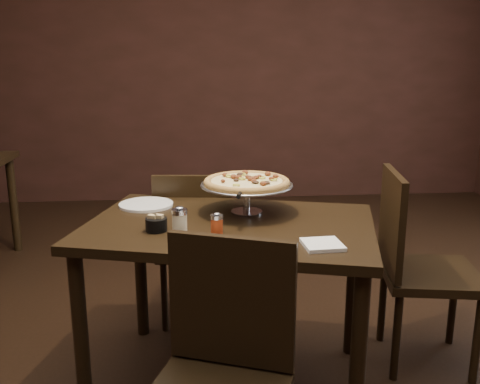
{
  "coord_description": "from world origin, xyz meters",
  "views": [
    {
      "loc": [
        -0.19,
        -2.2,
        1.5
      ],
      "look_at": [
        0.0,
        0.11,
        0.92
      ],
      "focal_mm": 40.0,
      "sensor_mm": 36.0,
      "label": 1
    }
  ],
  "objects": [
    {
      "name": "room",
      "position": [
        0.06,
        0.03,
        1.4
      ],
      "size": [
        6.04,
        7.04,
        2.84
      ],
      "color": "black",
      "rests_on": "ground"
    },
    {
      "name": "napkin_stack",
      "position": [
        0.29,
        -0.27,
        0.8
      ],
      "size": [
        0.16,
        0.16,
        0.02
      ],
      "primitive_type": "cube",
      "rotation": [
        0.0,
        0.0,
        0.07
      ],
      "color": "white",
      "rests_on": "dining_table"
    },
    {
      "name": "pizza_stand",
      "position": [
        0.04,
        0.22,
        0.93
      ],
      "size": [
        0.44,
        0.44,
        0.18
      ],
      "color": "#B7B7BF",
      "rests_on": "dining_table"
    },
    {
      "name": "chair_near",
      "position": [
        -0.13,
        -0.67,
        0.51
      ],
      "size": [
        0.56,
        0.56,
        0.94
      ],
      "rotation": [
        0.0,
        0.0,
        -0.36
      ],
      "color": "black",
      "rests_on": "ground"
    },
    {
      "name": "serving_spatula",
      "position": [
        -0.0,
        0.02,
        0.93
      ],
      "size": [
        0.14,
        0.14,
        0.02
      ],
      "rotation": [
        0.0,
        0.0,
        -0.19
      ],
      "color": "#B7B7BF",
      "rests_on": "pizza_stand"
    },
    {
      "name": "packet_caddy",
      "position": [
        -0.36,
        -0.02,
        0.82
      ],
      "size": [
        0.09,
        0.09,
        0.07
      ],
      "rotation": [
        0.0,
        0.0,
        -0.41
      ],
      "color": "black",
      "rests_on": "dining_table"
    },
    {
      "name": "pepper_flake_shaker",
      "position": [
        -0.11,
        -0.09,
        0.83
      ],
      "size": [
        0.05,
        0.05,
        0.09
      ],
      "color": "maroon",
      "rests_on": "dining_table"
    },
    {
      "name": "chair_far",
      "position": [
        -0.2,
        0.66,
        0.49
      ],
      "size": [
        0.46,
        0.46,
        0.9
      ],
      "rotation": [
        0.0,
        0.0,
        3.05
      ],
      "color": "black",
      "rests_on": "ground"
    },
    {
      "name": "plate_near",
      "position": [
        -0.13,
        -0.27,
        0.79
      ],
      "size": [
        0.22,
        0.22,
        0.01
      ],
      "primitive_type": "cylinder",
      "color": "white",
      "rests_on": "dining_table"
    },
    {
      "name": "dining_table",
      "position": [
        -0.05,
        0.06,
        0.68
      ],
      "size": [
        1.43,
        1.13,
        0.79
      ],
      "rotation": [
        0.0,
        0.0,
        -0.26
      ],
      "color": "black",
      "rests_on": "ground"
    },
    {
      "name": "chair_side",
      "position": [
        0.87,
        0.17,
        0.53
      ],
      "size": [
        0.52,
        0.52,
        0.98
      ],
      "rotation": [
        0.0,
        0.0,
        1.41
      ],
      "color": "black",
      "rests_on": "ground"
    },
    {
      "name": "plate_left",
      "position": [
        -0.44,
        0.38,
        0.79
      ],
      "size": [
        0.27,
        0.27,
        0.01
      ],
      "primitive_type": "cylinder",
      "color": "white",
      "rests_on": "dining_table"
    },
    {
      "name": "parmesan_shaker",
      "position": [
        -0.26,
        -0.06,
        0.84
      ],
      "size": [
        0.07,
        0.07,
        0.12
      ],
      "color": "#F7EBC0",
      "rests_on": "dining_table"
    }
  ]
}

